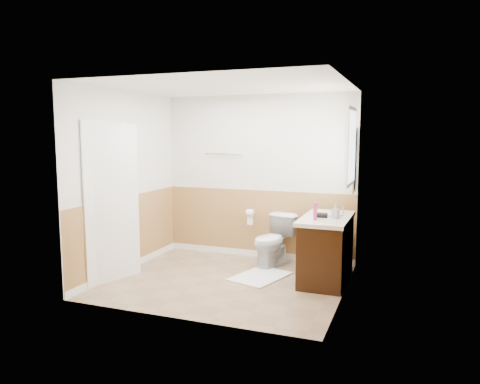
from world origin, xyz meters
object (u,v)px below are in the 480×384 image
at_px(vanity_cabinet, 326,251).
at_px(lotion_bottle, 315,212).
at_px(soap_dispenser, 336,211).
at_px(toilet, 273,241).
at_px(bath_mat, 260,276).

bearing_deg(vanity_cabinet, lotion_bottle, -108.43).
distance_m(vanity_cabinet, lotion_bottle, 0.64).
distance_m(lotion_bottle, soap_dispenser, 0.30).
height_order(toilet, bath_mat, toilet).
xyz_separation_m(bath_mat, lotion_bottle, (0.75, -0.13, 0.95)).
bearing_deg(soap_dispenser, lotion_bottle, -136.61).
relative_size(toilet, lotion_bottle, 3.37).
distance_m(toilet, vanity_cabinet, 0.94).
bearing_deg(lotion_bottle, bath_mat, 170.42).
xyz_separation_m(bath_mat, soap_dispenser, (0.97, 0.08, 0.93)).
bearing_deg(bath_mat, toilet, 90.00).
bearing_deg(toilet, vanity_cabinet, -8.92).
bearing_deg(toilet, lotion_bottle, -26.68).
distance_m(vanity_cabinet, soap_dispenser, 0.56).
relative_size(toilet, vanity_cabinet, 0.67).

